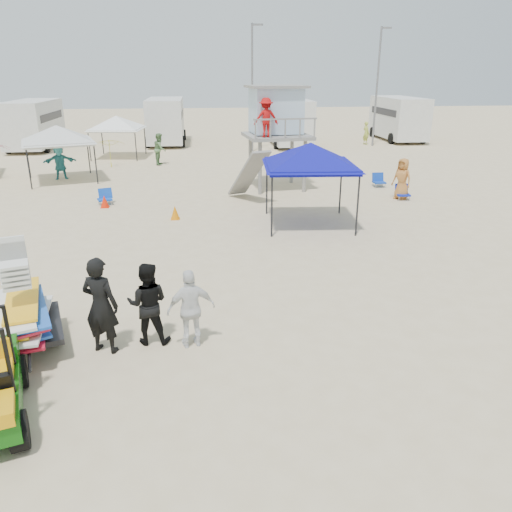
{
  "coord_description": "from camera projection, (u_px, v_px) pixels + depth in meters",
  "views": [
    {
      "loc": [
        -0.68,
        -7.32,
        5.16
      ],
      "look_at": [
        0.5,
        3.0,
        1.3
      ],
      "focal_mm": 35.0,
      "sensor_mm": 36.0,
      "label": 1
    }
  ],
  "objects": [
    {
      "name": "canopy_blue",
      "position": [
        311.0,
        147.0,
        16.95
      ],
      "size": [
        3.19,
        3.19,
        3.28
      ],
      "color": "black",
      "rests_on": "ground"
    },
    {
      "name": "light_pole_right",
      "position": [
        377.0,
        88.0,
        35.11
      ],
      "size": [
        0.14,
        0.14,
        8.0
      ],
      "primitive_type": "cylinder",
      "color": "slate",
      "rests_on": "ground"
    },
    {
      "name": "ground",
      "position": [
        247.0,
        387.0,
        8.69
      ],
      "size": [
        140.0,
        140.0,
        0.0
      ],
      "primitive_type": "plane",
      "color": "beige",
      "rests_on": "ground"
    },
    {
      "name": "rv_far_right",
      "position": [
        398.0,
        117.0,
        38.99
      ],
      "size": [
        2.64,
        6.6,
        3.25
      ],
      "color": "silver",
      "rests_on": "ground"
    },
    {
      "name": "rv_mid_right",
      "position": [
        288.0,
        120.0,
        36.63
      ],
      "size": [
        2.64,
        7.0,
        3.25
      ],
      "color": "silver",
      "rests_on": "ground"
    },
    {
      "name": "distant_beachgoers",
      "position": [
        199.0,
        156.0,
        26.66
      ],
      "size": [
        20.51,
        17.41,
        1.8
      ],
      "color": "#AF6D32",
      "rests_on": "ground"
    },
    {
      "name": "umbrella_b",
      "position": [
        111.0,
        153.0,
        28.2
      ],
      "size": [
        2.44,
        2.43,
        1.58
      ],
      "primitive_type": "imported",
      "rotation": [
        0.0,
        0.0,
        0.91
      ],
      "color": "yellow",
      "rests_on": "ground"
    },
    {
      "name": "rv_mid_left",
      "position": [
        166.0,
        119.0,
        37.06
      ],
      "size": [
        2.65,
        6.5,
        3.25
      ],
      "color": "silver",
      "rests_on": "ground"
    },
    {
      "name": "man_right",
      "position": [
        191.0,
        309.0,
        9.72
      ],
      "size": [
        1.01,
        0.6,
        1.62
      ],
      "primitive_type": "imported",
      "rotation": [
        0.0,
        0.0,
        3.37
      ],
      "color": "white",
      "rests_on": "ground"
    },
    {
      "name": "beach_chair_a",
      "position": [
        105.0,
        197.0,
        20.48
      ],
      "size": [
        0.68,
        0.74,
        0.64
      ],
      "color": "#1146B9",
      "rests_on": "ground"
    },
    {
      "name": "man_mid",
      "position": [
        148.0,
        304.0,
        9.84
      ],
      "size": [
        0.88,
        0.71,
        1.7
      ],
      "primitive_type": "imported",
      "rotation": [
        0.0,
        0.0,
        3.05
      ],
      "color": "black",
      "rests_on": "ground"
    },
    {
      "name": "cone_near",
      "position": [
        105.0,
        201.0,
        19.99
      ],
      "size": [
        0.34,
        0.34,
        0.5
      ],
      "primitive_type": "cone",
      "color": "red",
      "rests_on": "ground"
    },
    {
      "name": "man_left",
      "position": [
        101.0,
        305.0,
        9.48
      ],
      "size": [
        0.83,
        0.69,
        1.95
      ],
      "primitive_type": "imported",
      "rotation": [
        0.0,
        0.0,
        2.77
      ],
      "color": "black",
      "rests_on": "ground"
    },
    {
      "name": "lifeguard_tower",
      "position": [
        275.0,
        115.0,
        22.32
      ],
      "size": [
        3.07,
        3.07,
        4.46
      ],
      "color": "gray",
      "rests_on": "ground"
    },
    {
      "name": "cone_far",
      "position": [
        175.0,
        213.0,
        18.41
      ],
      "size": [
        0.34,
        0.34,
        0.5
      ],
      "primitive_type": "cone",
      "color": "orange",
      "rests_on": "ground"
    },
    {
      "name": "canopy_white_c",
      "position": [
        116.0,
        118.0,
        30.83
      ],
      "size": [
        3.24,
        3.24,
        2.97
      ],
      "color": "black",
      "rests_on": "ground"
    },
    {
      "name": "surf_trailer",
      "position": [
        24.0,
        310.0,
        9.65
      ],
      "size": [
        1.71,
        2.4,
        2.01
      ],
      "color": "black",
      "rests_on": "ground"
    },
    {
      "name": "canopy_white_a",
      "position": [
        56.0,
        128.0,
        24.09
      ],
      "size": [
        3.92,
        3.92,
        3.11
      ],
      "color": "black",
      "rests_on": "ground"
    },
    {
      "name": "light_pole_left",
      "position": [
        252.0,
        90.0,
        32.75
      ],
      "size": [
        0.14,
        0.14,
        8.0
      ],
      "primitive_type": "cylinder",
      "color": "slate",
      "rests_on": "ground"
    },
    {
      "name": "rv_far_left",
      "position": [
        34.0,
        122.0,
        34.7
      ],
      "size": [
        2.64,
        6.8,
        3.25
      ],
      "color": "silver",
      "rests_on": "ground"
    },
    {
      "name": "beach_chair_b",
      "position": [
        402.0,
        192.0,
        21.28
      ],
      "size": [
        0.59,
        0.63,
        0.64
      ],
      "color": "#0F22A7",
      "rests_on": "ground"
    },
    {
      "name": "beach_chair_c",
      "position": [
        379.0,
        180.0,
        23.61
      ],
      "size": [
        0.55,
        0.58,
        0.64
      ],
      "color": "#0F38A6",
      "rests_on": "ground"
    }
  ]
}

